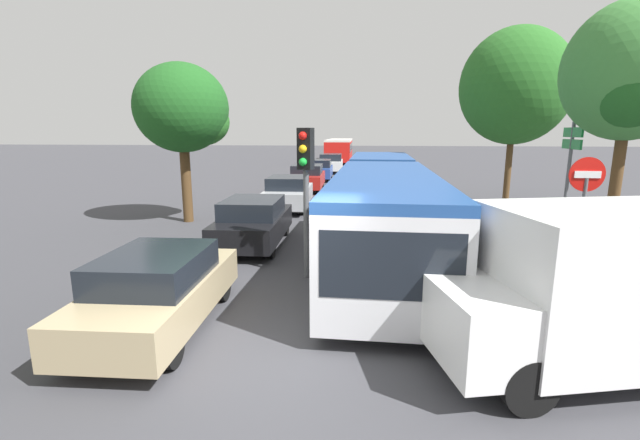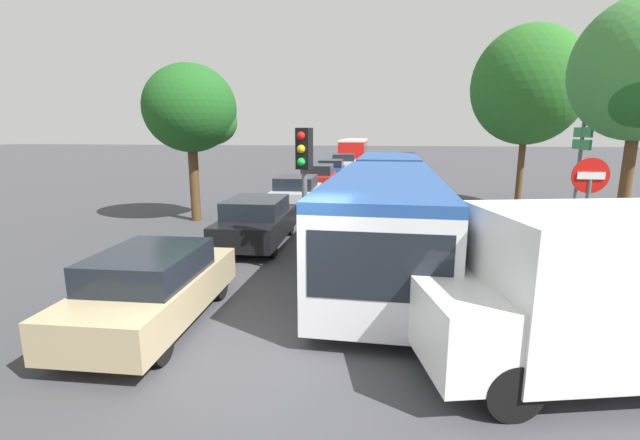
{
  "view_description": "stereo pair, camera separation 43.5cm",
  "coord_description": "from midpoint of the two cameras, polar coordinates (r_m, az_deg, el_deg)",
  "views": [
    {
      "loc": [
        1.36,
        -5.68,
        3.31
      ],
      "look_at": [
        0.2,
        4.48,
        1.2
      ],
      "focal_mm": 24.0,
      "sensor_mm": 36.0,
      "label": 1
    },
    {
      "loc": [
        1.79,
        -5.62,
        3.31
      ],
      "look_at": [
        0.2,
        4.48,
        1.2
      ],
      "focal_mm": 24.0,
      "sensor_mm": 36.0,
      "label": 2
    }
  ],
  "objects": [
    {
      "name": "tree_left_mid",
      "position": [
        16.64,
        -15.79,
        13.78
      ],
      "size": [
        3.33,
        3.33,
        5.73
      ],
      "color": "#51381E",
      "rests_on": "ground"
    },
    {
      "name": "queued_car_white",
      "position": [
        35.75,
        3.57,
        7.58
      ],
      "size": [
        2.05,
        4.48,
        1.53
      ],
      "rotation": [
        0.0,
        0.0,
        1.61
      ],
      "color": "white",
      "rests_on": "ground"
    },
    {
      "name": "queued_car_black",
      "position": [
        12.79,
        -7.43,
        -0.16
      ],
      "size": [
        1.88,
        4.11,
        1.41
      ],
      "rotation": [
        0.0,
        0.0,
        1.61
      ],
      "color": "black",
      "rests_on": "ground"
    },
    {
      "name": "direction_sign_post",
      "position": [
        14.5,
        32.07,
        6.91
      ],
      "size": [
        0.17,
        1.4,
        3.6
      ],
      "rotation": [
        0.0,
        0.0,
        3.06
      ],
      "color": "#56595E",
      "rests_on": "ground"
    },
    {
      "name": "queued_car_blue",
      "position": [
        30.14,
        1.93,
        6.73
      ],
      "size": [
        1.9,
        4.15,
        1.42
      ],
      "rotation": [
        0.0,
        0.0,
        1.61
      ],
      "color": "#284799",
      "rests_on": "ground"
    },
    {
      "name": "queued_car_silver",
      "position": [
        18.66,
        -2.48,
        3.7
      ],
      "size": [
        1.92,
        4.2,
        1.44
      ],
      "rotation": [
        0.0,
        0.0,
        1.61
      ],
      "color": "#B7BABF",
      "rests_on": "ground"
    },
    {
      "name": "white_van",
      "position": [
        7.22,
        36.26,
        -7.34
      ],
      "size": [
        5.32,
        3.09,
        2.31
      ],
      "rotation": [
        0.0,
        0.0,
        3.38
      ],
      "color": "white",
      "rests_on": "ground"
    },
    {
      "name": "tree_right_mid",
      "position": [
        21.25,
        26.57,
        15.71
      ],
      "size": [
        4.74,
        4.74,
        7.76
      ],
      "color": "#51381E",
      "rests_on": "ground"
    },
    {
      "name": "queued_car_tan",
      "position": [
        7.91,
        -19.89,
        -8.43
      ],
      "size": [
        1.81,
        3.96,
        1.36
      ],
      "rotation": [
        0.0,
        0.0,
        1.61
      ],
      "color": "tan",
      "rests_on": "ground"
    },
    {
      "name": "no_entry_sign",
      "position": [
        10.16,
        33.06,
        1.65
      ],
      "size": [
        0.7,
        0.08,
        2.82
      ],
      "rotation": [
        0.0,
        0.0,
        -1.57
      ],
      "color": "#56595E",
      "rests_on": "ground"
    },
    {
      "name": "city_bus_rear",
      "position": [
        48.75,
        4.84,
        9.44
      ],
      "size": [
        2.79,
        11.66,
        2.5
      ],
      "rotation": [
        0.0,
        0.0,
        1.59
      ],
      "color": "red",
      "rests_on": "ground"
    },
    {
      "name": "queued_car_red",
      "position": [
        24.75,
        0.22,
        5.72
      ],
      "size": [
        1.97,
        4.3,
        1.47
      ],
      "rotation": [
        0.0,
        0.0,
        1.61
      ],
      "color": "#B21E19",
      "rests_on": "ground"
    },
    {
      "name": "articulated_bus",
      "position": [
        13.81,
        9.82,
        3.32
      ],
      "size": [
        2.57,
        15.75,
        2.33
      ],
      "rotation": [
        0.0,
        0.0,
        -1.58
      ],
      "color": "silver",
      "rests_on": "ground"
    },
    {
      "name": "traffic_light",
      "position": [
        9.5,
        -0.83,
        6.76
      ],
      "size": [
        0.37,
        0.39,
        3.4
      ],
      "rotation": [
        0.0,
        0.0,
        -1.85
      ],
      "color": "#56595E",
      "rests_on": "ground"
    },
    {
      "name": "ground_plane",
      "position": [
        6.73,
        -6.07,
        -17.87
      ],
      "size": [
        200.0,
        200.0,
        0.0
      ],
      "primitive_type": "plane",
      "color": "#3D3D42"
    }
  ]
}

